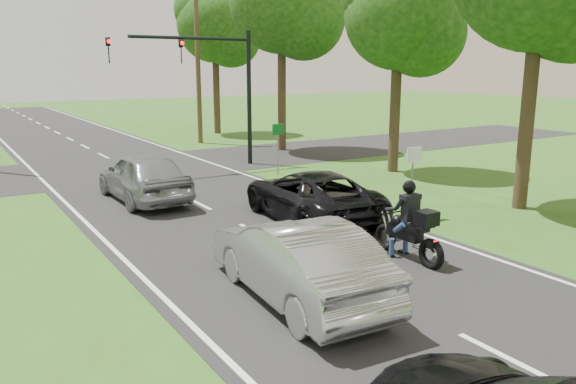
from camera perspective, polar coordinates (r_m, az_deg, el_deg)
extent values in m
plane|color=#2D5417|center=(12.15, 6.25, -8.82)|extent=(140.00, 140.00, 0.00)
cube|color=black|center=(20.58, -11.30, -0.03)|extent=(8.00, 100.00, 0.01)
cube|color=black|center=(26.18, -16.06, 2.40)|extent=(60.00, 7.00, 0.01)
torus|color=black|center=(14.01, 9.87, -4.55)|extent=(0.15, 0.67, 0.67)
torus|color=black|center=(12.98, 14.34, -6.15)|extent=(0.17, 0.73, 0.73)
cube|color=black|center=(13.46, 11.78, -3.99)|extent=(0.29, 0.96, 0.30)
sphere|color=black|center=(13.59, 11.08, -3.00)|extent=(0.34, 0.34, 0.34)
cube|color=black|center=(13.17, 12.87, -3.59)|extent=(0.35, 0.56, 0.10)
cube|color=#FF0C07|center=(12.81, 14.78, -4.91)|extent=(0.10, 0.03, 0.05)
cylinder|color=silver|center=(13.30, 13.88, -5.77)|extent=(0.10, 0.81, 0.09)
cylinder|color=black|center=(13.69, 10.53, -2.08)|extent=(0.63, 0.04, 0.04)
cube|color=black|center=(12.89, 13.88, -2.60)|extent=(0.45, 0.41, 0.32)
cube|color=black|center=(13.20, 12.35, -1.57)|extent=(0.41, 0.22, 0.61)
sphere|color=black|center=(13.14, 12.23, 0.50)|extent=(0.30, 0.30, 0.30)
cylinder|color=navy|center=(13.56, 10.48, -5.60)|extent=(0.12, 0.12, 0.46)
cylinder|color=navy|center=(13.86, 11.85, -5.27)|extent=(0.12, 0.12, 0.46)
imported|color=black|center=(16.47, 2.31, -0.31)|extent=(2.93, 5.48, 1.47)
imported|color=#A7A7AC|center=(10.84, 0.93, -6.89)|extent=(2.04, 4.92, 1.58)
imported|color=#93959A|center=(19.39, -14.49, 1.58)|extent=(2.06, 4.94, 1.67)
cylinder|color=black|center=(25.95, -3.97, 9.44)|extent=(0.20, 0.20, 6.00)
cylinder|color=black|center=(24.77, -9.76, 15.16)|extent=(5.40, 0.14, 0.14)
imported|color=black|center=(24.56, -10.82, 13.86)|extent=(0.16, 0.36, 1.00)
imported|color=black|center=(23.62, -17.79, 13.55)|extent=(0.16, 0.36, 1.00)
sphere|color=#FF0C07|center=(24.41, -10.69, 14.65)|extent=(0.16, 0.16, 0.16)
sphere|color=#FF0C07|center=(23.45, -17.72, 14.37)|extent=(0.16, 0.16, 0.16)
cylinder|color=brown|center=(33.56, -9.16, 13.44)|extent=(0.28, 0.28, 10.00)
cylinder|color=slate|center=(17.04, 12.47, 0.72)|extent=(0.05, 0.05, 2.00)
cube|color=silver|center=(16.87, 12.68, 3.70)|extent=(0.55, 0.04, 0.45)
cylinder|color=slate|center=(23.41, -1.04, 4.20)|extent=(0.05, 0.05, 2.00)
cube|color=#0C591E|center=(23.27, -1.01, 6.38)|extent=(0.55, 0.04, 0.45)
cylinder|color=#332316|center=(19.01, 23.26, 8.40)|extent=(0.44, 0.44, 6.72)
cylinder|color=#332316|center=(24.39, 10.85, 8.90)|extent=(0.44, 0.44, 5.88)
sphere|color=#0F350E|center=(24.44, 11.21, 17.28)|extent=(4.50, 4.50, 4.50)
sphere|color=#0F350E|center=(24.48, 13.45, 15.44)|extent=(3.60, 3.60, 3.60)
cylinder|color=#332316|center=(30.33, -0.63, 10.86)|extent=(0.44, 0.44, 7.00)
sphere|color=#0F350E|center=(30.50, -0.65, 18.87)|extent=(5.40, 5.40, 5.40)
sphere|color=#0F350E|center=(30.29, 1.62, 17.25)|extent=(4.32, 4.32, 4.32)
cylinder|color=#332316|center=(38.46, -7.29, 10.72)|extent=(0.44, 0.44, 6.44)
sphere|color=#0F350E|center=(38.53, -7.46, 16.54)|extent=(4.95, 4.95, 4.95)
sphere|color=#0F350E|center=(38.25, -5.83, 15.40)|extent=(3.96, 3.96, 3.96)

